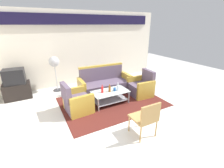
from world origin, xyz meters
name	(u,v)px	position (x,y,z in m)	size (l,w,h in m)	color
ground_plane	(126,114)	(0.00, 0.00, 0.00)	(14.00, 14.00, 0.00)	silver
wall_back	(85,46)	(0.00, 3.05, 1.48)	(6.52, 0.19, 2.80)	silver
rug	(112,102)	(0.02, 0.84, 0.01)	(3.08, 2.23, 0.01)	#511E19
couch	(105,85)	(0.12, 1.56, 0.32)	(1.82, 0.80, 0.96)	#5B4C60
armchair_left	(77,102)	(-1.10, 0.81, 0.29)	(0.74, 0.80, 0.85)	#5B4C60
armchair_right	(141,87)	(1.15, 0.82, 0.29)	(0.74, 0.80, 0.85)	#5B4C60
coffee_table	(110,96)	(-0.08, 0.76, 0.27)	(1.10, 0.60, 0.40)	silver
bottle_brown	(110,89)	(-0.10, 0.75, 0.50)	(0.07, 0.07, 0.24)	brown
bottle_red	(102,90)	(-0.32, 0.80, 0.50)	(0.07, 0.07, 0.25)	red
bottle_clear	(118,87)	(0.16, 0.72, 0.51)	(0.08, 0.08, 0.25)	silver
cup	(115,89)	(0.06, 0.74, 0.46)	(0.08, 0.08, 0.10)	#2659A5
tv_stand	(18,91)	(-2.58, 2.55, 0.26)	(0.80, 0.50, 0.52)	black
television	(14,76)	(-2.58, 2.55, 0.76)	(0.63, 0.49, 0.48)	black
pedestal_fan	(54,64)	(-1.32, 2.60, 1.01)	(0.36, 0.36, 1.27)	#2D2D33
wicker_chair	(146,117)	(-0.12, -0.92, 0.49)	(0.49, 0.49, 0.84)	#AD844C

